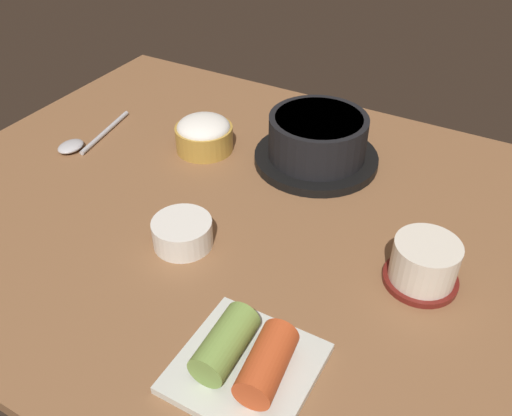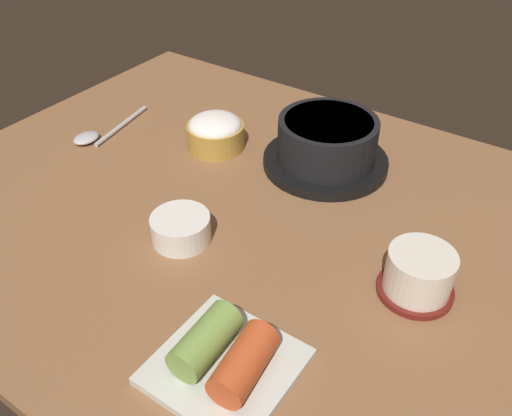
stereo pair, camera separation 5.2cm
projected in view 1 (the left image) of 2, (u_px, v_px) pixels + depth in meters
The scene contains 7 objects.
dining_table at pixel (251, 218), 76.73cm from camera, with size 100.00×76.00×2.00cm, color brown.
stone_pot at pixel (317, 141), 84.14cm from camera, with size 19.77×19.77×8.08cm.
rice_bowl at pixel (204, 134), 87.92cm from camera, with size 9.47×9.47×5.76cm.
tea_cup_with_saucer at pixel (424, 263), 63.68cm from camera, with size 9.08×9.08×5.99cm.
banchan_cup_center at pixel (182, 232), 69.81cm from camera, with size 7.88×7.88×3.65cm.
kimchi_plate at pixel (246, 359), 54.22cm from camera, with size 13.75×13.75×4.95cm.
spoon at pixel (81, 142), 90.13cm from camera, with size 4.87×16.84×1.35cm.
Camera 1 is at (29.87, -51.57, 49.35)cm, focal length 37.70 mm.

